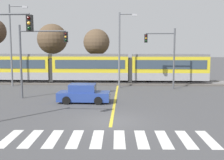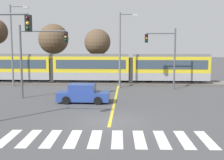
# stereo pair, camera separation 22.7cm
# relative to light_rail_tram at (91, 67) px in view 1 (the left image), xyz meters

# --- Properties ---
(ground_plane) EXTENTS (200.00, 200.00, 0.00)m
(ground_plane) POSITION_rel_light_rail_tram_xyz_m (3.31, -17.50, -2.05)
(ground_plane) COLOR #474749
(track_bed) EXTENTS (120.00, 4.00, 0.18)m
(track_bed) POSITION_rel_light_rail_tram_xyz_m (3.31, 0.01, -1.96)
(track_bed) COLOR #56514C
(track_bed) RESTS_ON ground
(rail_near) EXTENTS (120.00, 0.08, 0.10)m
(rail_near) POSITION_rel_light_rail_tram_xyz_m (3.31, -0.71, -1.82)
(rail_near) COLOR #939399
(rail_near) RESTS_ON track_bed
(rail_far) EXTENTS (120.00, 0.08, 0.10)m
(rail_far) POSITION_rel_light_rail_tram_xyz_m (3.31, 0.73, -1.82)
(rail_far) COLOR #939399
(rail_far) RESTS_ON track_bed
(light_rail_tram) EXTENTS (28.00, 2.64, 3.43)m
(light_rail_tram) POSITION_rel_light_rail_tram_xyz_m (0.00, 0.00, 0.00)
(light_rail_tram) COLOR #9E9EA3
(light_rail_tram) RESTS_ON track_bed
(crosswalk_stripe_0) EXTENTS (0.64, 2.82, 0.01)m
(crosswalk_stripe_0) POSITION_rel_light_rail_tram_xyz_m (-1.64, -20.85, -2.04)
(crosswalk_stripe_0) COLOR silver
(crosswalk_stripe_0) RESTS_ON ground
(crosswalk_stripe_1) EXTENTS (0.64, 2.82, 0.01)m
(crosswalk_stripe_1) POSITION_rel_light_rail_tram_xyz_m (-0.54, -20.82, -2.04)
(crosswalk_stripe_1) COLOR silver
(crosswalk_stripe_1) RESTS_ON ground
(crosswalk_stripe_2) EXTENTS (0.64, 2.82, 0.01)m
(crosswalk_stripe_2) POSITION_rel_light_rail_tram_xyz_m (0.56, -20.78, -2.04)
(crosswalk_stripe_2) COLOR silver
(crosswalk_stripe_2) RESTS_ON ground
(crosswalk_stripe_3) EXTENTS (0.64, 2.82, 0.01)m
(crosswalk_stripe_3) POSITION_rel_light_rail_tram_xyz_m (1.66, -20.75, -2.04)
(crosswalk_stripe_3) COLOR silver
(crosswalk_stripe_3) RESTS_ON ground
(crosswalk_stripe_4) EXTENTS (0.64, 2.82, 0.01)m
(crosswalk_stripe_4) POSITION_rel_light_rail_tram_xyz_m (2.76, -20.72, -2.04)
(crosswalk_stripe_4) COLOR silver
(crosswalk_stripe_4) RESTS_ON ground
(crosswalk_stripe_5) EXTENTS (0.64, 2.82, 0.01)m
(crosswalk_stripe_5) POSITION_rel_light_rail_tram_xyz_m (3.86, -20.68, -2.04)
(crosswalk_stripe_5) COLOR silver
(crosswalk_stripe_5) RESTS_ON ground
(crosswalk_stripe_6) EXTENTS (0.64, 2.82, 0.01)m
(crosswalk_stripe_6) POSITION_rel_light_rail_tram_xyz_m (4.96, -20.65, -2.04)
(crosswalk_stripe_6) COLOR silver
(crosswalk_stripe_6) RESTS_ON ground
(crosswalk_stripe_7) EXTENTS (0.64, 2.82, 0.01)m
(crosswalk_stripe_7) POSITION_rel_light_rail_tram_xyz_m (6.06, -20.62, -2.04)
(crosswalk_stripe_7) COLOR silver
(crosswalk_stripe_7) RESTS_ON ground
(crosswalk_stripe_8) EXTENTS (0.64, 2.82, 0.01)m
(crosswalk_stripe_8) POSITION_rel_light_rail_tram_xyz_m (7.16, -20.59, -2.04)
(crosswalk_stripe_8) COLOR silver
(crosswalk_stripe_8) RESTS_ON ground
(crosswalk_stripe_9) EXTENTS (0.64, 2.82, 0.01)m
(crosswalk_stripe_9) POSITION_rel_light_rail_tram_xyz_m (8.26, -20.55, -2.04)
(crosswalk_stripe_9) COLOR silver
(crosswalk_stripe_9) RESTS_ON ground
(lane_centre_line) EXTENTS (0.20, 16.71, 0.01)m
(lane_centre_line) POSITION_rel_light_rail_tram_xyz_m (3.31, -10.35, -2.04)
(lane_centre_line) COLOR gold
(lane_centre_line) RESTS_ON ground
(sedan_crossing) EXTENTS (4.22, 1.97, 1.52)m
(sedan_crossing) POSITION_rel_light_rail_tram_xyz_m (0.77, -11.75, -1.35)
(sedan_crossing) COLOR #284293
(sedan_crossing) RESTS_ON ground
(traffic_light_far_right) EXTENTS (3.25, 0.38, 6.42)m
(traffic_light_far_right) POSITION_rel_light_rail_tram_xyz_m (8.30, -4.14, 2.11)
(traffic_light_far_right) COLOR #515459
(traffic_light_far_right) RESTS_ON ground
(traffic_light_mid_left) EXTENTS (4.25, 0.38, 6.38)m
(traffic_light_mid_left) POSITION_rel_light_rail_tram_xyz_m (-3.53, -10.15, 2.15)
(traffic_light_mid_left) COLOR #515459
(traffic_light_mid_left) RESTS_ON ground
(street_lamp_west) EXTENTS (2.16, 0.28, 9.16)m
(street_lamp_west) POSITION_rel_light_rail_tram_xyz_m (-8.58, -2.83, 3.12)
(street_lamp_west) COLOR slate
(street_lamp_west) RESTS_ON ground
(street_lamp_centre) EXTENTS (2.00, 0.28, 8.17)m
(street_lamp_centre) POSITION_rel_light_rail_tram_xyz_m (3.69, -3.48, 2.59)
(street_lamp_centre) COLOR slate
(street_lamp_centre) RESTS_ON ground
(bare_tree_west) EXTENTS (4.28, 4.28, 7.70)m
(bare_tree_west) POSITION_rel_light_rail_tram_xyz_m (-6.22, 5.73, 3.50)
(bare_tree_west) COLOR brown
(bare_tree_west) RESTS_ON ground
(bare_tree_east) EXTENTS (3.53, 3.53, 6.85)m
(bare_tree_east) POSITION_rel_light_rail_tram_xyz_m (0.30, 3.68, 3.01)
(bare_tree_east) COLOR brown
(bare_tree_east) RESTS_ON ground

